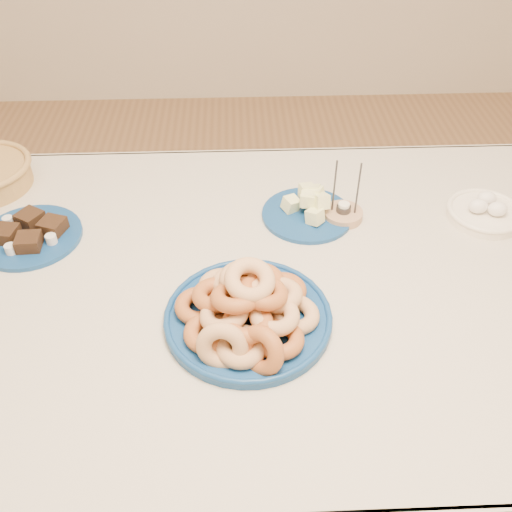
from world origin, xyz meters
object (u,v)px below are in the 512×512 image
(dining_table, at_px, (255,307))
(brownie_plate, at_px, (30,234))
(egg_bowl, at_px, (485,212))
(melon_plate, at_px, (309,209))
(donut_platter, at_px, (248,310))
(candle_holder, at_px, (343,213))

(dining_table, bearing_deg, brownie_plate, 164.33)
(egg_bowl, bearing_deg, melon_plate, 176.28)
(brownie_plate, height_order, egg_bowl, egg_bowl)
(melon_plate, bearing_deg, dining_table, -123.56)
(brownie_plate, distance_m, egg_bowl, 1.13)
(donut_platter, xyz_separation_m, egg_bowl, (0.61, 0.34, -0.02))
(brownie_plate, bearing_deg, melon_plate, 5.53)
(dining_table, distance_m, donut_platter, 0.21)
(melon_plate, height_order, egg_bowl, melon_plate)
(donut_platter, height_order, melon_plate, donut_platter)
(dining_table, height_order, melon_plate, melon_plate)
(egg_bowl, bearing_deg, dining_table, -162.16)
(egg_bowl, bearing_deg, donut_platter, -150.96)
(candle_holder, height_order, egg_bowl, candle_holder)
(donut_platter, relative_size, egg_bowl, 2.14)
(brownie_plate, relative_size, egg_bowl, 1.56)
(brownie_plate, bearing_deg, egg_bowl, 1.90)
(dining_table, xyz_separation_m, egg_bowl, (0.59, 0.19, 0.13))
(brownie_plate, height_order, candle_holder, candle_holder)
(brownie_plate, xyz_separation_m, egg_bowl, (1.13, 0.04, 0.01))
(dining_table, relative_size, melon_plate, 6.51)
(donut_platter, height_order, brownie_plate, donut_platter)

